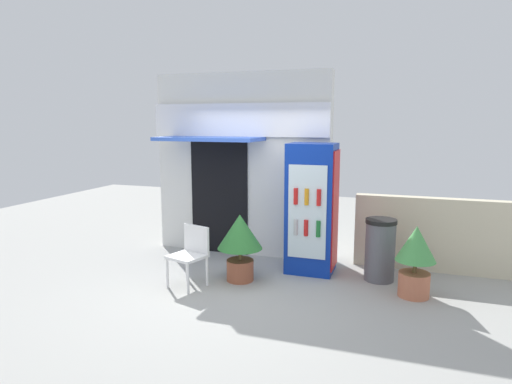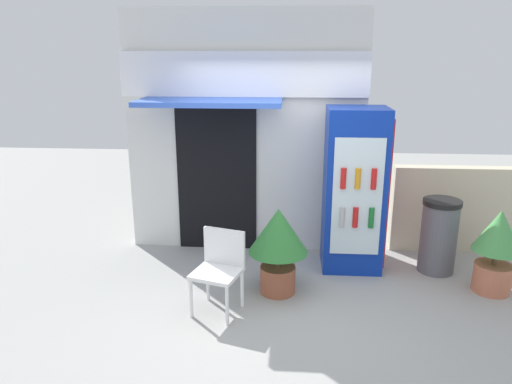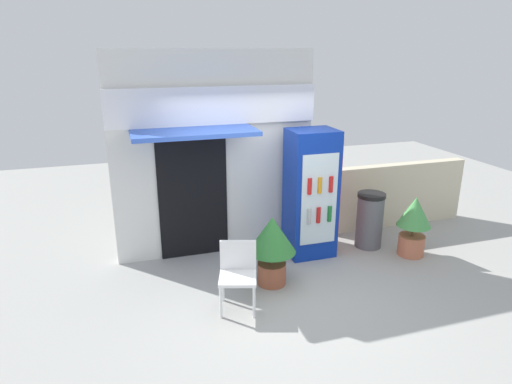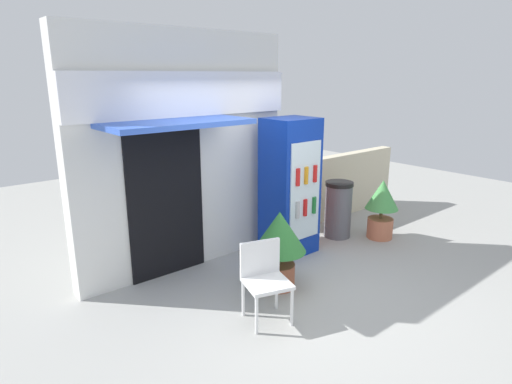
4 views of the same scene
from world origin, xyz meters
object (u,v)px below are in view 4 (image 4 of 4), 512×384
plastic_chair (264,275)px  potted_plant_near_shop (279,240)px  trash_bin (338,209)px  drink_cooler (290,187)px  potted_plant_curbside (382,205)px

plastic_chair → potted_plant_near_shop: potted_plant_near_shop is taller
potted_plant_near_shop → trash_bin: size_ratio=1.08×
plastic_chair → drink_cooler: bearing=37.4°
drink_cooler → plastic_chair: 1.93m
drink_cooler → potted_plant_near_shop: bearing=-140.5°
potted_plant_near_shop → trash_bin: (1.92, 0.68, -0.17)m
potted_plant_curbside → drink_cooler: bearing=160.0°
drink_cooler → plastic_chair: drink_cooler is taller
trash_bin → drink_cooler: bearing=176.6°
plastic_chair → trash_bin: size_ratio=0.93×
potted_plant_near_shop → potted_plant_curbside: potted_plant_near_shop is taller
plastic_chair → potted_plant_curbside: (2.98, 0.58, 0.06)m
drink_cooler → potted_plant_near_shop: size_ratio=2.01×
potted_plant_curbside → plastic_chair: bearing=-168.9°
plastic_chair → trash_bin: (2.51, 1.07, -0.04)m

